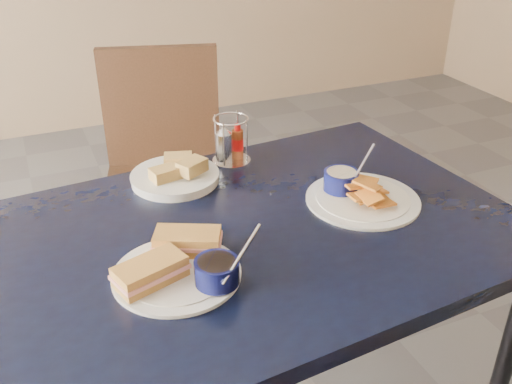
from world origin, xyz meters
name	(u,v)px	position (x,y,z in m)	size (l,w,h in m)	color
dining_table	(251,251)	(0.10, -0.17, 0.69)	(1.31, 0.93, 0.75)	black
chair_far	(158,158)	(0.10, 0.73, 0.53)	(0.54, 0.53, 0.93)	black
sandwich_plate	(181,264)	(-0.10, -0.28, 0.78)	(0.30, 0.27, 0.12)	white
plantain_plate	(357,192)	(0.40, -0.15, 0.77)	(0.29, 0.29, 0.12)	white
bread_basket	(176,175)	(0.01, 0.12, 0.77)	(0.23, 0.23, 0.07)	white
condiment_caddy	(229,144)	(0.18, 0.18, 0.81)	(0.11, 0.11, 0.14)	silver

